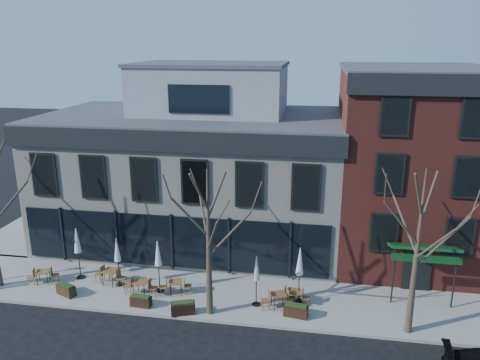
# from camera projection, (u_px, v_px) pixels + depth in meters

# --- Properties ---
(ground) EXTENTS (120.00, 120.00, 0.00)m
(ground) POSITION_uv_depth(u_px,v_px,m) (174.00, 272.00, 26.38)
(ground) COLOR black
(ground) RESTS_ON ground
(sidewalk_front) EXTENTS (33.50, 4.70, 0.15)m
(sidewalk_front) POSITION_uv_depth(u_px,v_px,m) (222.00, 295.00, 23.81)
(sidewalk_front) COLOR gray
(sidewalk_front) RESTS_ON ground
(sidewalk_side) EXTENTS (4.50, 12.00, 0.15)m
(sidewalk_side) POSITION_uv_depth(u_px,v_px,m) (49.00, 220.00, 33.80)
(sidewalk_side) COLOR gray
(sidewalk_side) RESTS_ON ground
(corner_building) EXTENTS (18.39, 10.39, 11.10)m
(corner_building) POSITION_uv_depth(u_px,v_px,m) (195.00, 168.00, 29.81)
(corner_building) COLOR beige
(corner_building) RESTS_ON ground
(red_brick_building) EXTENTS (8.20, 11.78, 11.18)m
(red_brick_building) POSITION_uv_depth(u_px,v_px,m) (408.00, 163.00, 27.43)
(red_brick_building) COLOR maroon
(red_brick_building) RESTS_ON ground
(tree_mid) EXTENTS (3.50, 3.55, 7.04)m
(tree_mid) POSITION_uv_depth(u_px,v_px,m) (209.00, 242.00, 21.13)
(tree_mid) COLOR #382B21
(tree_mid) RESTS_ON sidewalk_front
(tree_right) EXTENTS (3.72, 3.77, 7.48)m
(tree_right) POSITION_uv_depth(u_px,v_px,m) (417.00, 252.00, 19.65)
(tree_right) COLOR #382B21
(tree_right) RESTS_ON sidewalk_front
(cafe_set_0) EXTENTS (1.66, 0.91, 0.85)m
(cafe_set_0) POSITION_uv_depth(u_px,v_px,m) (43.00, 275.00, 24.77)
(cafe_set_0) COLOR brown
(cafe_set_0) RESTS_ON sidewalk_front
(cafe_set_1) EXTENTS (1.86, 0.85, 0.96)m
(cafe_set_1) POSITION_uv_depth(u_px,v_px,m) (111.00, 275.00, 24.66)
(cafe_set_1) COLOR brown
(cafe_set_1) RESTS_ON sidewalk_front
(cafe_set_2) EXTENTS (1.73, 0.70, 0.91)m
(cafe_set_2) POSITION_uv_depth(u_px,v_px,m) (141.00, 286.00, 23.60)
(cafe_set_2) COLOR brown
(cafe_set_2) RESTS_ON sidewalk_front
(cafe_set_3) EXTENTS (1.69, 0.86, 0.86)m
(cafe_set_3) POSITION_uv_depth(u_px,v_px,m) (176.00, 286.00, 23.69)
(cafe_set_3) COLOR brown
(cafe_set_3) RESTS_ON sidewalk_front
(cafe_set_4) EXTENTS (1.76, 0.98, 0.91)m
(cafe_set_4) POSITION_uv_depth(u_px,v_px,m) (278.00, 299.00, 22.47)
(cafe_set_4) COLOR brown
(cafe_set_4) RESTS_ON sidewalk_front
(cafe_set_5) EXTENTS (1.62, 0.71, 0.84)m
(cafe_set_5) POSITION_uv_depth(u_px,v_px,m) (294.00, 296.00, 22.82)
(cafe_set_5) COLOR brown
(cafe_set_5) RESTS_ON sidewalk_front
(umbrella_0) EXTENTS (0.46, 0.46, 2.89)m
(umbrella_0) POSITION_uv_depth(u_px,v_px,m) (77.00, 243.00, 24.87)
(umbrella_0) COLOR black
(umbrella_0) RESTS_ON sidewalk_front
(umbrella_1) EXTENTS (0.43, 0.43, 2.66)m
(umbrella_1) POSITION_uv_depth(u_px,v_px,m) (117.00, 252.00, 24.17)
(umbrella_1) COLOR black
(umbrella_1) RESTS_ON sidewalk_front
(umbrella_2) EXTENTS (0.45, 0.45, 2.79)m
(umbrella_2) POSITION_uv_depth(u_px,v_px,m) (158.00, 256.00, 23.55)
(umbrella_2) COLOR black
(umbrella_2) RESTS_ON sidewalk_front
(umbrella_3) EXTENTS (0.42, 0.42, 2.60)m
(umbrella_3) POSITION_uv_depth(u_px,v_px,m) (256.00, 271.00, 22.30)
(umbrella_3) COLOR black
(umbrella_3) RESTS_ON sidewalk_front
(umbrella_4) EXTENTS (0.47, 0.47, 2.92)m
(umbrella_4) POSITION_uv_depth(u_px,v_px,m) (300.00, 264.00, 22.48)
(umbrella_4) COLOR black
(umbrella_4) RESTS_ON sidewalk_front
(planter_0) EXTENTS (1.15, 0.83, 0.60)m
(planter_0) POSITION_uv_depth(u_px,v_px,m) (66.00, 289.00, 23.66)
(planter_0) COLOR #302110
(planter_0) RESTS_ON sidewalk_front
(planter_1) EXTENTS (1.03, 0.48, 0.56)m
(planter_1) POSITION_uv_depth(u_px,v_px,m) (141.00, 301.00, 22.65)
(planter_1) COLOR black
(planter_1) RESTS_ON sidewalk_front
(planter_2) EXTENTS (1.21, 0.79, 0.63)m
(planter_2) POSITION_uv_depth(u_px,v_px,m) (183.00, 308.00, 22.00)
(planter_2) COLOR black
(planter_2) RESTS_ON sidewalk_front
(planter_3) EXTENTS (1.16, 0.60, 0.62)m
(planter_3) POSITION_uv_depth(u_px,v_px,m) (296.00, 310.00, 21.79)
(planter_3) COLOR black
(planter_3) RESTS_ON sidewalk_front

